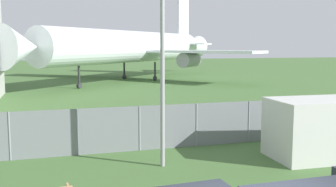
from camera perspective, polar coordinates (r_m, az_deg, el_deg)
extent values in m
cylinder|color=gray|center=(16.28, -22.02, -5.78)|extent=(0.07, 0.07, 1.90)
cylinder|color=gray|center=(16.23, -13.00, -5.49)|extent=(0.07, 0.07, 1.90)
cylinder|color=gray|center=(16.57, -4.15, -5.07)|extent=(0.07, 0.07, 1.90)
cylinder|color=gray|center=(17.28, 4.14, -4.57)|extent=(0.07, 0.07, 1.90)
cylinder|color=gray|center=(18.32, 11.63, -4.03)|extent=(0.07, 0.07, 1.90)
cylinder|color=gray|center=(19.64, 18.20, -3.50)|extent=(0.07, 0.07, 1.90)
cube|color=slate|center=(16.57, -4.15, -5.07)|extent=(56.00, 0.01, 1.90)
cylinder|color=white|center=(49.72, -5.18, 6.80)|extent=(24.75, 25.26, 3.90)
cone|color=white|center=(36.16, -20.65, 6.33)|extent=(5.52, 5.52, 3.90)
cone|color=white|center=(65.74, 3.49, 6.84)|extent=(5.92, 5.94, 3.51)
cube|color=white|center=(46.92, 5.25, 6.07)|extent=(12.15, 13.89, 0.30)
cylinder|color=#939399|center=(48.12, 3.05, 4.89)|extent=(3.71, 3.74, 1.76)
cube|color=white|center=(56.35, -12.08, 6.09)|extent=(14.02, 11.93, 0.30)
cylinder|color=#939399|center=(55.32, -10.12, 5.06)|extent=(3.71, 3.74, 1.76)
cube|color=white|center=(62.82, 2.23, 11.30)|extent=(2.62, 2.68, 5.85)
cube|color=white|center=(62.46, 2.13, 7.20)|extent=(8.33, 8.23, 0.20)
cylinder|color=#2D2D33|center=(41.63, -12.79, 2.33)|extent=(0.24, 0.24, 2.33)
cylinder|color=#2D2D33|center=(41.71, -12.76, 1.12)|extent=(0.61, 0.61, 0.56)
cylinder|color=#2D2D33|center=(49.96, -1.90, 3.24)|extent=(0.24, 0.24, 2.33)
cylinder|color=#2D2D33|center=(50.03, -1.90, 2.23)|extent=(0.61, 0.61, 0.56)
cylinder|color=#2D2D33|center=(52.43, -6.37, 3.38)|extent=(0.24, 0.24, 2.33)
cylinder|color=#2D2D33|center=(52.49, -6.35, 2.41)|extent=(0.61, 0.61, 0.56)
cube|color=silver|center=(16.54, 20.91, -4.78)|extent=(3.75, 2.55, 2.33)
cylinder|color=#99999E|center=(14.02, -0.82, 4.98)|extent=(0.16, 0.16, 7.83)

